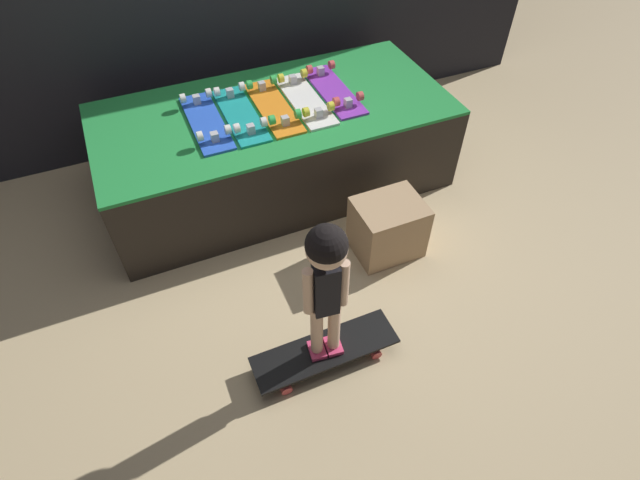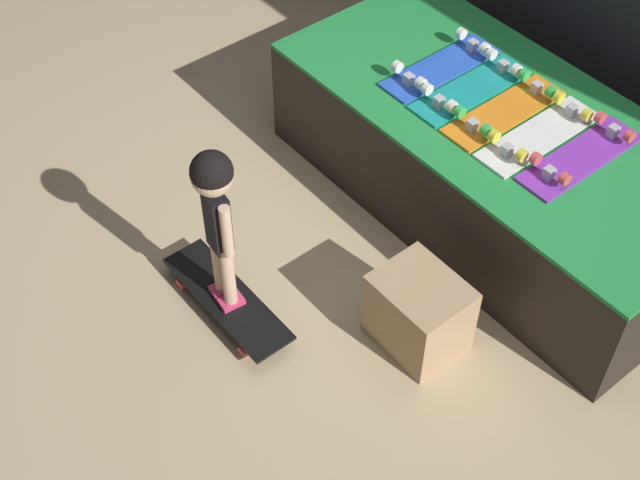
# 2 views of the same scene
# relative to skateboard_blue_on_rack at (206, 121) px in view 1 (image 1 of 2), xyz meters

# --- Properties ---
(ground_plane) EXTENTS (16.00, 16.00, 0.00)m
(ground_plane) POSITION_rel_skateboard_blue_on_rack_xyz_m (0.40, -0.64, -0.57)
(ground_plane) COLOR tan
(display_rack) EXTENTS (2.09, 0.98, 0.56)m
(display_rack) POSITION_rel_skateboard_blue_on_rack_xyz_m (0.40, 0.00, -0.30)
(display_rack) COLOR black
(display_rack) RESTS_ON ground_plane
(skateboard_blue_on_rack) EXTENTS (0.18, 0.61, 0.09)m
(skateboard_blue_on_rack) POSITION_rel_skateboard_blue_on_rack_xyz_m (0.00, 0.00, 0.00)
(skateboard_blue_on_rack) COLOR blue
(skateboard_blue_on_rack) RESTS_ON display_rack
(skateboard_teal_on_rack) EXTENTS (0.18, 0.61, 0.09)m
(skateboard_teal_on_rack) POSITION_rel_skateboard_blue_on_rack_xyz_m (0.20, -0.01, 0.00)
(skateboard_teal_on_rack) COLOR teal
(skateboard_teal_on_rack) RESTS_ON display_rack
(skateboard_orange_on_rack) EXTENTS (0.18, 0.61, 0.09)m
(skateboard_orange_on_rack) POSITION_rel_skateboard_blue_on_rack_xyz_m (0.40, -0.01, 0.00)
(skateboard_orange_on_rack) COLOR orange
(skateboard_orange_on_rack) RESTS_ON display_rack
(skateboard_white_on_rack) EXTENTS (0.18, 0.61, 0.09)m
(skateboard_white_on_rack) POSITION_rel_skateboard_blue_on_rack_xyz_m (0.60, -0.01, 0.00)
(skateboard_white_on_rack) COLOR white
(skateboard_white_on_rack) RESTS_ON display_rack
(skateboard_purple_on_rack) EXTENTS (0.18, 0.61, 0.09)m
(skateboard_purple_on_rack) POSITION_rel_skateboard_blue_on_rack_xyz_m (0.80, 0.02, 0.00)
(skateboard_purple_on_rack) COLOR purple
(skateboard_purple_on_rack) RESTS_ON display_rack
(skateboard_on_floor) EXTENTS (0.70, 0.20, 0.09)m
(skateboard_on_floor) POSITION_rel_skateboard_blue_on_rack_xyz_m (0.15, -1.34, -0.50)
(skateboard_on_floor) COLOR black
(skateboard_on_floor) RESTS_ON ground_plane
(child) EXTENTS (0.19, 0.16, 0.81)m
(child) POSITION_rel_skateboard_blue_on_rack_xyz_m (0.15, -1.34, 0.08)
(child) COLOR #E03D6B
(child) RESTS_ON skateboard_on_floor
(storage_box) EXTENTS (0.37, 0.30, 0.34)m
(storage_box) POSITION_rel_skateboard_blue_on_rack_xyz_m (0.76, -0.81, -0.40)
(storage_box) COLOR tan
(storage_box) RESTS_ON ground_plane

